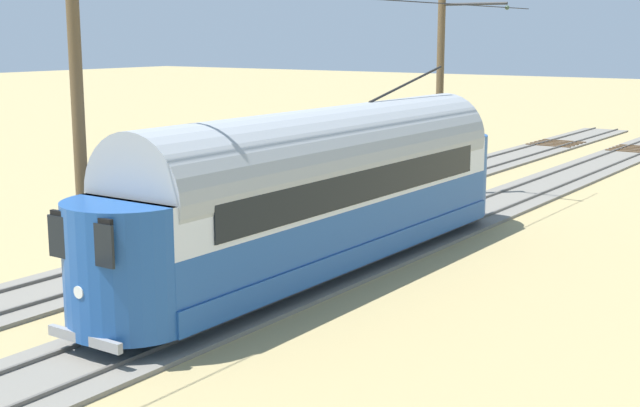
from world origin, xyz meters
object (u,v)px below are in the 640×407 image
Objects in this scene: spare_tie_stack at (127,224)px; track_end_bumper at (378,187)px; vintage_streetcar at (327,187)px; catenary_pole_mid_near at (81,136)px; catenary_pole_foreground at (441,93)px.

track_end_bumper reaches higher than spare_tie_stack.
track_end_bumper is at bearing -66.30° from vintage_streetcar.
catenary_pole_mid_near is (2.48, 5.80, 1.71)m from vintage_streetcar.
catenary_pole_mid_near is at bearing 131.08° from spare_tie_stack.
vintage_streetcar is 11.70m from catenary_pole_foreground.
catenary_pole_foreground is at bearing -146.55° from track_end_bumper.
catenary_pole_foreground is at bearing -90.00° from catenary_pole_mid_near.
vintage_streetcar is at bearing 177.51° from spare_tie_stack.
catenary_pole_mid_near is at bearing 66.86° from vintage_streetcar.
vintage_streetcar reaches higher than track_end_bumper.
catenary_pole_foreground reaches higher than spare_tie_stack.
spare_tie_stack is (5.35, 10.96, -3.69)m from catenary_pole_foreground.
catenary_pole_foreground is 4.22× the size of track_end_bumper.
spare_tie_stack is (5.35, -6.14, -3.69)m from catenary_pole_mid_near.
track_end_bumper is (4.40, -10.03, -1.86)m from vintage_streetcar.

